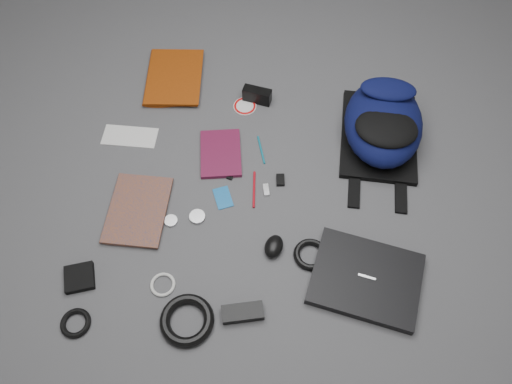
# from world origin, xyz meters

# --- Properties ---
(ground) EXTENTS (4.00, 4.00, 0.00)m
(ground) POSITION_xyz_m (0.00, 0.00, 0.00)
(ground) COLOR #4F4F51
(ground) RESTS_ON ground
(backpack) EXTENTS (0.29, 0.42, 0.18)m
(backpack) POSITION_xyz_m (0.41, 0.30, 0.09)
(backpack) COLOR black
(backpack) RESTS_ON ground
(laptop) EXTENTS (0.36, 0.30, 0.03)m
(laptop) POSITION_xyz_m (0.38, -0.26, 0.02)
(laptop) COLOR black
(laptop) RESTS_ON ground
(textbook_red) EXTENTS (0.25, 0.31, 0.03)m
(textbook_red) POSITION_xyz_m (-0.49, 0.46, 0.02)
(textbook_red) COLOR #732906
(textbook_red) RESTS_ON ground
(comic_book) EXTENTS (0.20, 0.27, 0.02)m
(comic_book) POSITION_xyz_m (-0.48, -0.12, 0.01)
(comic_book) COLOR #C0570D
(comic_book) RESTS_ON ground
(envelope) EXTENTS (0.20, 0.10, 0.00)m
(envelope) POSITION_xyz_m (-0.49, 0.18, 0.00)
(envelope) COLOR silver
(envelope) RESTS_ON ground
(dvd_case) EXTENTS (0.18, 0.22, 0.02)m
(dvd_case) POSITION_xyz_m (-0.15, 0.15, 0.01)
(dvd_case) COLOR #490E26
(dvd_case) RESTS_ON ground
(compact_camera) EXTENTS (0.11, 0.05, 0.06)m
(compact_camera) POSITION_xyz_m (-0.05, 0.41, 0.03)
(compact_camera) COLOR black
(compact_camera) RESTS_ON ground
(sticker_disc) EXTENTS (0.09, 0.09, 0.00)m
(sticker_disc) POSITION_xyz_m (-0.09, 0.38, 0.00)
(sticker_disc) COLOR silver
(sticker_disc) RESTS_ON ground
(pen_teal) EXTENTS (0.05, 0.12, 0.01)m
(pen_teal) POSITION_xyz_m (-0.01, 0.19, 0.00)
(pen_teal) COLOR #0E6A82
(pen_teal) RESTS_ON ground
(pen_red) EXTENTS (0.02, 0.14, 0.01)m
(pen_red) POSITION_xyz_m (-0.01, 0.02, 0.00)
(pen_red) COLOR #A80C18
(pen_red) RESTS_ON ground
(id_badge) EXTENTS (0.08, 0.10, 0.00)m
(id_badge) POSITION_xyz_m (-0.11, -0.03, 0.00)
(id_badge) COLOR #1663A7
(id_badge) RESTS_ON ground
(usb_black) EXTENTS (0.03, 0.06, 0.01)m
(usb_black) POSITION_xyz_m (-0.09, 0.07, 0.01)
(usb_black) COLOR black
(usb_black) RESTS_ON ground
(usb_silver) EXTENTS (0.03, 0.05, 0.01)m
(usb_silver) POSITION_xyz_m (0.03, 0.02, 0.00)
(usb_silver) COLOR silver
(usb_silver) RESTS_ON ground
(key_fob) EXTENTS (0.03, 0.05, 0.01)m
(key_fob) POSITION_xyz_m (0.08, 0.07, 0.01)
(key_fob) COLOR black
(key_fob) RESTS_ON ground
(mouse) EXTENTS (0.07, 0.09, 0.04)m
(mouse) POSITION_xyz_m (0.08, -0.19, 0.02)
(mouse) COLOR black
(mouse) RESTS_ON ground
(headphone_left) EXTENTS (0.05, 0.05, 0.01)m
(headphone_left) POSITION_xyz_m (-0.26, -0.14, 0.01)
(headphone_left) COLOR #BBBABD
(headphone_left) RESTS_ON ground
(headphone_right) EXTENTS (0.07, 0.07, 0.01)m
(headphone_right) POSITION_xyz_m (-0.18, -0.11, 0.01)
(headphone_right) COLOR #AAAAAC
(headphone_right) RESTS_ON ground
(cable_coil) EXTENTS (0.13, 0.13, 0.02)m
(cable_coil) POSITION_xyz_m (0.20, -0.20, 0.01)
(cable_coil) COLOR black
(cable_coil) RESTS_ON ground
(power_brick) EXTENTS (0.13, 0.08, 0.03)m
(power_brick) POSITION_xyz_m (0.02, -0.41, 0.02)
(power_brick) COLOR black
(power_brick) RESTS_ON ground
(power_cord_coil) EXTENTS (0.21, 0.21, 0.03)m
(power_cord_coil) POSITION_xyz_m (-0.14, -0.46, 0.02)
(power_cord_coil) COLOR black
(power_cord_coil) RESTS_ON ground
(pouch) EXTENTS (0.11, 0.11, 0.02)m
(pouch) POSITION_xyz_m (-0.50, -0.37, 0.01)
(pouch) COLOR black
(pouch) RESTS_ON ground
(earbud_coil) EXTENTS (0.11, 0.11, 0.02)m
(earbud_coil) POSITION_xyz_m (-0.47, -0.51, 0.01)
(earbud_coil) COLOR black
(earbud_coil) RESTS_ON ground
(white_cable_coil) EXTENTS (0.10, 0.10, 0.01)m
(white_cable_coil) POSITION_xyz_m (-0.24, -0.36, 0.01)
(white_cable_coil) COLOR beige
(white_cable_coil) RESTS_ON ground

